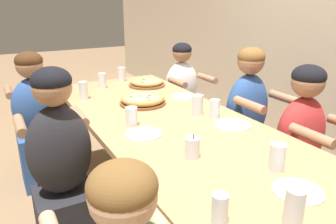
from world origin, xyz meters
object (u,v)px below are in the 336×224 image
object	(u,v)px
empty_plate_c	(144,134)
drinking_glass_a	(220,211)
diner_near_left	(38,125)
diner_far_midright	(298,159)
cocktail_glass_blue	(192,149)
drinking_glass_g	(122,75)
drinking_glass_f	(131,117)
drinking_glass_i	(294,208)
pizza_board_main	(147,83)
diner_far_left	(182,103)
empty_plate_d	(298,191)
diner_near_center	(63,177)
empty_plate_a	(183,97)
empty_plate_b	(232,125)
drinking_glass_h	(277,157)
drinking_glass_b	(197,106)
diner_far_center	(246,130)
drinking_glass_c	(102,81)
pizza_board_second	(143,100)
drinking_glass_d	(84,91)
drinking_glass_e	(215,109)

from	to	relation	value
empty_plate_c	drinking_glass_a	world-z (taller)	drinking_glass_a
diner_near_left	diner_far_midright	size ratio (longest dim) A/B	0.99
cocktail_glass_blue	drinking_glass_g	xyz separation A→B (m)	(-1.69, 0.28, 0.01)
drinking_glass_f	diner_far_midright	world-z (taller)	diner_far_midright
drinking_glass_g	drinking_glass_i	xyz separation A→B (m)	(2.30, -0.24, 0.00)
pizza_board_main	diner_far_left	world-z (taller)	diner_far_left
empty_plate_d	diner_near_center	bearing A→B (deg)	-142.48
empty_plate_a	empty_plate_c	world-z (taller)	same
empty_plate_b	empty_plate_c	world-z (taller)	same
empty_plate_d	drinking_glass_h	size ratio (longest dim) A/B	1.61
diner_far_left	drinking_glass_f	bearing A→B (deg)	46.02
drinking_glass_b	diner_far_midright	size ratio (longest dim) A/B	0.12
empty_plate_c	diner_near_center	world-z (taller)	diner_near_center
drinking_glass_b	diner_far_left	size ratio (longest dim) A/B	0.12
drinking_glass_b	diner_near_center	distance (m)	0.98
drinking_glass_a	pizza_board_main	bearing A→B (deg)	162.31
empty_plate_c	diner_far_center	world-z (taller)	diner_far_center
drinking_glass_c	diner_far_center	world-z (taller)	diner_far_center
drinking_glass_f	diner_near_left	world-z (taller)	diner_near_left
empty_plate_b	diner_near_center	distance (m)	1.07
diner_far_left	diner_near_left	world-z (taller)	diner_near_left
empty_plate_c	diner_near_left	bearing A→B (deg)	-158.37
pizza_board_main	empty_plate_c	distance (m)	1.15
pizza_board_second	drinking_glass_d	distance (m)	0.50
drinking_glass_e	diner_near_center	distance (m)	1.05
drinking_glass_b	drinking_glass_d	bearing A→B (deg)	-141.62
drinking_glass_d	diner_far_midright	size ratio (longest dim) A/B	0.12
empty_plate_d	diner_near_left	xyz separation A→B (m)	(-2.00, -0.76, -0.26)
drinking_glass_d	drinking_glass_f	world-z (taller)	drinking_glass_d
cocktail_glass_blue	drinking_glass_a	distance (m)	0.51
drinking_glass_b	drinking_glass_f	bearing A→B (deg)	-92.67
empty_plate_a	drinking_glass_c	xyz separation A→B (m)	(-0.60, -0.48, 0.05)
diner_near_left	diner_far_midright	world-z (taller)	diner_far_midright
drinking_glass_e	drinking_glass_i	bearing A→B (deg)	-21.91
pizza_board_main	drinking_glass_a	bearing A→B (deg)	-17.69
empty_plate_a	diner_far_left	xyz separation A→B (m)	(-0.62, 0.36, -0.28)
drinking_glass_b	drinking_glass_f	xyz separation A→B (m)	(-0.02, -0.48, -0.00)
cocktail_glass_blue	diner_near_left	xyz separation A→B (m)	(-1.53, -0.55, -0.30)
pizza_board_main	diner_near_center	distance (m)	1.34
pizza_board_second	drinking_glass_b	bearing A→B (deg)	30.02
pizza_board_main	empty_plate_a	bearing A→B (deg)	11.72
pizza_board_main	empty_plate_d	xyz separation A→B (m)	(1.89, -0.20, -0.02)
empty_plate_b	drinking_glass_e	world-z (taller)	drinking_glass_e
cocktail_glass_blue	diner_far_midright	distance (m)	0.92
drinking_glass_f	drinking_glass_h	xyz separation A→B (m)	(0.84, 0.37, 0.00)
pizza_board_main	drinking_glass_d	xyz separation A→B (m)	(0.14, -0.62, 0.03)
empty_plate_c	drinking_glass_a	distance (m)	0.86
drinking_glass_b	diner_far_center	bearing A→B (deg)	94.48
drinking_glass_d	diner_far_center	world-z (taller)	diner_far_center
empty_plate_a	drinking_glass_e	xyz separation A→B (m)	(0.50, -0.06, 0.05)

